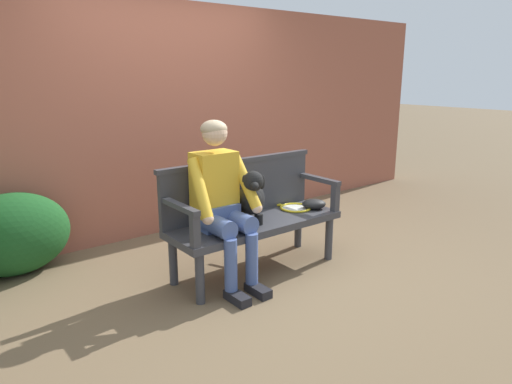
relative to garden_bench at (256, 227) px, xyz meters
name	(u,v)px	position (x,y,z in m)	size (l,w,h in m)	color
ground_plane	(256,270)	(0.00, 0.00, -0.40)	(40.00, 40.00, 0.00)	brown
brick_garden_fence	(165,119)	(0.00, 1.59, 0.80)	(8.00, 0.30, 2.40)	#9E5642
hedge_bush_far_left	(13,234)	(-1.66, 1.22, -0.04)	(0.93, 0.57, 0.72)	#194C1E
garden_bench	(256,227)	(0.00, 0.00, 0.00)	(1.55, 0.53, 0.46)	#38383D
bench_backrest	(239,186)	(0.00, 0.24, 0.32)	(1.59, 0.06, 0.50)	#38383D
bench_armrest_left_end	(185,216)	(-0.73, -0.09, 0.27)	(0.06, 0.53, 0.28)	#38383D
bench_armrest_right_end	(325,187)	(0.73, -0.09, 0.27)	(0.06, 0.53, 0.28)	#38383D
person_seated	(221,197)	(-0.37, -0.02, 0.33)	(0.56, 0.67, 1.33)	black
dog_on_bench	(252,196)	(-0.07, -0.03, 0.29)	(0.36, 0.45, 0.47)	black
tennis_racket	(293,207)	(0.49, 0.07, 0.07)	(0.38, 0.58, 0.03)	yellow
baseball_glove	(314,204)	(0.64, -0.06, 0.11)	(0.22, 0.17, 0.09)	black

